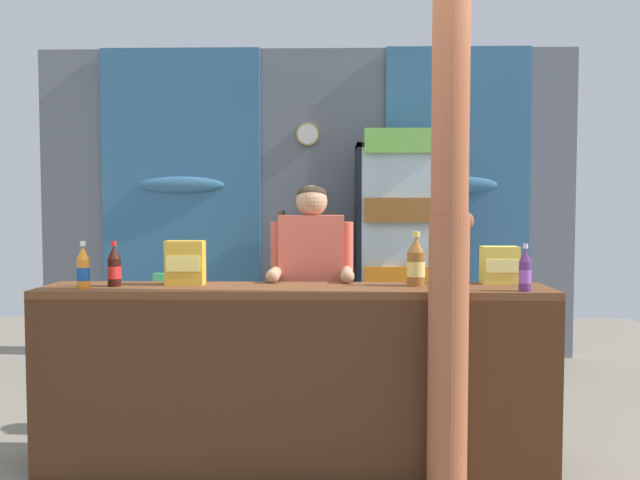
{
  "coord_description": "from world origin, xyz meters",
  "views": [
    {
      "loc": [
        0.27,
        -3.13,
        1.44
      ],
      "look_at": [
        0.18,
        0.92,
        1.22
      ],
      "focal_mm": 37.24,
      "sensor_mm": 36.0,
      "label": 1
    }
  ],
  "objects_px": {
    "timber_post": "(449,226)",
    "shopkeeper": "(312,280)",
    "soda_bottle_grape_soda": "(525,271)",
    "stall_counter": "(294,364)",
    "soda_bottle_orange_soda": "(83,269)",
    "bottle_shelf_rack": "(306,284)",
    "snack_box_instant_noodle": "(500,265)",
    "plastic_lawn_chair": "(161,320)",
    "soda_bottle_iced_tea": "(416,263)",
    "soda_bottle_lime_soda": "(455,267)",
    "soda_bottle_cola": "(114,267)",
    "drink_fridge": "(398,241)",
    "snack_box_choco_powder": "(185,263)"
  },
  "relations": [
    {
      "from": "drink_fridge",
      "to": "snack_box_instant_noodle",
      "type": "distance_m",
      "value": 2.04
    },
    {
      "from": "plastic_lawn_chair",
      "to": "snack_box_choco_powder",
      "type": "distance_m",
      "value": 1.88
    },
    {
      "from": "plastic_lawn_chair",
      "to": "soda_bottle_cola",
      "type": "xyz_separation_m",
      "value": [
        0.21,
        -1.75,
        0.6
      ]
    },
    {
      "from": "soda_bottle_grape_soda",
      "to": "stall_counter",
      "type": "bearing_deg",
      "value": 177.14
    },
    {
      "from": "timber_post",
      "to": "shopkeeper",
      "type": "xyz_separation_m",
      "value": [
        -0.7,
        0.75,
        -0.36
      ]
    },
    {
      "from": "soda_bottle_lime_soda",
      "to": "drink_fridge",
      "type": "bearing_deg",
      "value": 93.76
    },
    {
      "from": "soda_bottle_grape_soda",
      "to": "snack_box_choco_powder",
      "type": "height_order",
      "value": "same"
    },
    {
      "from": "soda_bottle_iced_tea",
      "to": "soda_bottle_lime_soda",
      "type": "distance_m",
      "value": 0.26
    },
    {
      "from": "timber_post",
      "to": "snack_box_choco_powder",
      "type": "xyz_separation_m",
      "value": [
        -1.39,
        0.38,
        -0.22
      ]
    },
    {
      "from": "stall_counter",
      "to": "timber_post",
      "type": "distance_m",
      "value": 1.1
    },
    {
      "from": "soda_bottle_iced_tea",
      "to": "soda_bottle_orange_soda",
      "type": "height_order",
      "value": "soda_bottle_iced_tea"
    },
    {
      "from": "stall_counter",
      "to": "soda_bottle_orange_soda",
      "type": "relative_size",
      "value": 10.97
    },
    {
      "from": "shopkeeper",
      "to": "snack_box_instant_noodle",
      "type": "bearing_deg",
      "value": -13.93
    },
    {
      "from": "plastic_lawn_chair",
      "to": "snack_box_instant_noodle",
      "type": "relative_size",
      "value": 4.08
    },
    {
      "from": "drink_fridge",
      "to": "snack_box_choco_powder",
      "type": "xyz_separation_m",
      "value": [
        -1.37,
        -2.1,
        -0.01
      ]
    },
    {
      "from": "timber_post",
      "to": "shopkeeper",
      "type": "height_order",
      "value": "timber_post"
    },
    {
      "from": "drink_fridge",
      "to": "soda_bottle_lime_soda",
      "type": "xyz_separation_m",
      "value": [
        0.13,
        -2.01,
        -0.04
      ]
    },
    {
      "from": "plastic_lawn_chair",
      "to": "soda_bottle_lime_soda",
      "type": "xyz_separation_m",
      "value": [
        2.09,
        -1.58,
        0.59
      ]
    },
    {
      "from": "soda_bottle_cola",
      "to": "snack_box_choco_powder",
      "type": "xyz_separation_m",
      "value": [
        0.37,
        0.08,
        0.02
      ]
    },
    {
      "from": "timber_post",
      "to": "soda_bottle_lime_soda",
      "type": "xyz_separation_m",
      "value": [
        0.11,
        0.48,
        -0.25
      ]
    },
    {
      "from": "snack_box_instant_noodle",
      "to": "soda_bottle_grape_soda",
      "type": "bearing_deg",
      "value": -81.17
    },
    {
      "from": "stall_counter",
      "to": "soda_bottle_lime_soda",
      "type": "relative_size",
      "value": 12.46
    },
    {
      "from": "soda_bottle_iced_tea",
      "to": "soda_bottle_orange_soda",
      "type": "xyz_separation_m",
      "value": [
        -1.78,
        -0.16,
        -0.02
      ]
    },
    {
      "from": "timber_post",
      "to": "shopkeeper",
      "type": "relative_size",
      "value": 1.79
    },
    {
      "from": "soda_bottle_iced_tea",
      "to": "timber_post",
      "type": "bearing_deg",
      "value": -72.35
    },
    {
      "from": "timber_post",
      "to": "snack_box_instant_noodle",
      "type": "bearing_deg",
      "value": 52.63
    },
    {
      "from": "timber_post",
      "to": "soda_bottle_orange_soda",
      "type": "height_order",
      "value": "timber_post"
    },
    {
      "from": "timber_post",
      "to": "soda_bottle_iced_tea",
      "type": "bearing_deg",
      "value": 107.65
    },
    {
      "from": "bottle_shelf_rack",
      "to": "shopkeeper",
      "type": "bearing_deg",
      "value": -86.51
    },
    {
      "from": "soda_bottle_lime_soda",
      "to": "soda_bottle_iced_tea",
      "type": "bearing_deg",
      "value": -154.18
    },
    {
      "from": "bottle_shelf_rack",
      "to": "soda_bottle_orange_soda",
      "type": "xyz_separation_m",
      "value": [
        -1.08,
        -2.46,
        0.38
      ]
    },
    {
      "from": "soda_bottle_cola",
      "to": "snack_box_choco_powder",
      "type": "height_order",
      "value": "same"
    },
    {
      "from": "timber_post",
      "to": "soda_bottle_lime_soda",
      "type": "bearing_deg",
      "value": 76.51
    },
    {
      "from": "snack_box_instant_noodle",
      "to": "plastic_lawn_chair",
      "type": "bearing_deg",
      "value": 145.97
    },
    {
      "from": "plastic_lawn_chair",
      "to": "soda_bottle_orange_soda",
      "type": "height_order",
      "value": "soda_bottle_orange_soda"
    },
    {
      "from": "shopkeeper",
      "to": "bottle_shelf_rack",
      "type": "bearing_deg",
      "value": 93.49
    },
    {
      "from": "plastic_lawn_chair",
      "to": "snack_box_instant_noodle",
      "type": "xyz_separation_m",
      "value": [
        2.34,
        -1.58,
        0.61
      ]
    },
    {
      "from": "drink_fridge",
      "to": "soda_bottle_iced_tea",
      "type": "distance_m",
      "value": 2.12
    },
    {
      "from": "drink_fridge",
      "to": "soda_bottle_grape_soda",
      "type": "height_order",
      "value": "drink_fridge"
    },
    {
      "from": "shopkeeper",
      "to": "soda_bottle_grape_soda",
      "type": "relative_size",
      "value": 6.35
    },
    {
      "from": "bottle_shelf_rack",
      "to": "soda_bottle_lime_soda",
      "type": "height_order",
      "value": "bottle_shelf_rack"
    },
    {
      "from": "soda_bottle_cola",
      "to": "soda_bottle_lime_soda",
      "type": "distance_m",
      "value": 1.89
    },
    {
      "from": "plastic_lawn_chair",
      "to": "snack_box_choco_powder",
      "type": "xyz_separation_m",
      "value": [
        0.59,
        -1.68,
        0.62
      ]
    },
    {
      "from": "stall_counter",
      "to": "bottle_shelf_rack",
      "type": "relative_size",
      "value": 2.0
    },
    {
      "from": "soda_bottle_orange_soda",
      "to": "soda_bottle_grape_soda",
      "type": "distance_m",
      "value": 2.31
    },
    {
      "from": "timber_post",
      "to": "snack_box_choco_powder",
      "type": "relative_size",
      "value": 11.35
    },
    {
      "from": "timber_post",
      "to": "soda_bottle_orange_soda",
      "type": "bearing_deg",
      "value": 173.67
    },
    {
      "from": "bottle_shelf_rack",
      "to": "soda_bottle_cola",
      "type": "height_order",
      "value": "bottle_shelf_rack"
    },
    {
      "from": "stall_counter",
      "to": "drink_fridge",
      "type": "xyz_separation_m",
      "value": [
        0.76,
        2.27,
        0.53
      ]
    },
    {
      "from": "stall_counter",
      "to": "drink_fridge",
      "type": "height_order",
      "value": "drink_fridge"
    }
  ]
}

